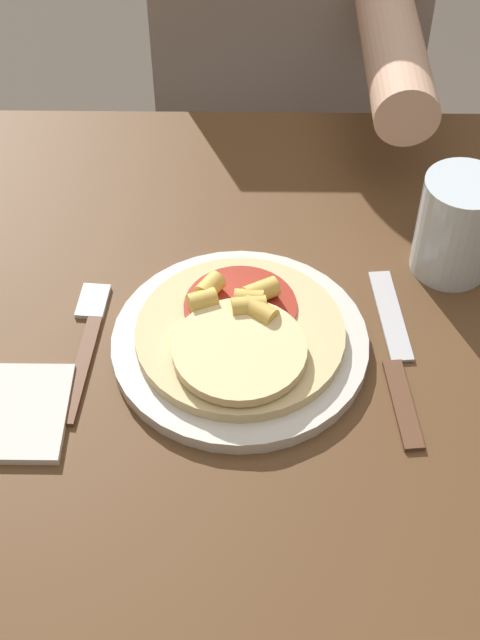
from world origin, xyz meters
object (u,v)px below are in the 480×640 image
(plate, at_px, (240,344))
(knife, at_px, (396,357))
(person_diner, at_px, (287,63))
(pizza, at_px, (240,333))
(drinking_glass, at_px, (457,226))
(fork, at_px, (86,340))
(dining_table, at_px, (265,441))

(plate, xyz_separation_m, knife, (0.15, -0.01, -0.00))
(person_diner, bearing_deg, pizza, -95.61)
(drinking_glass, relative_size, person_diner, 0.09)
(pizza, bearing_deg, fork, 176.48)
(pizza, bearing_deg, plate, 89.65)
(dining_table, bearing_deg, pizza, 155.07)
(pizza, distance_m, person_diner, 0.64)
(dining_table, height_order, person_diner, person_diner)
(plate, bearing_deg, drinking_glass, 28.55)
(fork, height_order, drinking_glass, drinking_glass)
(knife, xyz_separation_m, drinking_glass, (0.07, 0.13, 0.05))
(fork, bearing_deg, knife, -3.40)
(dining_table, bearing_deg, plate, 150.86)
(pizza, relative_size, fork, 1.12)
(knife, bearing_deg, person_diner, 97.70)
(dining_table, relative_size, knife, 4.48)
(dining_table, distance_m, fork, 0.22)
(dining_table, xyz_separation_m, pizza, (-0.03, 0.01, 0.16))
(pizza, xyz_separation_m, knife, (0.15, -0.01, -0.02))
(person_diner, bearing_deg, plate, -95.63)
(dining_table, relative_size, drinking_glass, 9.07)
(dining_table, bearing_deg, drinking_glass, 34.98)
(dining_table, height_order, drinking_glass, drinking_glass)
(knife, bearing_deg, plate, 175.77)
(pizza, xyz_separation_m, person_diner, (0.06, 0.63, -0.10))
(knife, relative_size, drinking_glass, 2.03)
(plate, relative_size, drinking_glass, 2.23)
(pizza, height_order, drinking_glass, drinking_glass)
(plate, height_order, pizza, pizza)
(pizza, distance_m, knife, 0.15)
(dining_table, distance_m, plate, 0.14)
(fork, distance_m, knife, 0.30)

